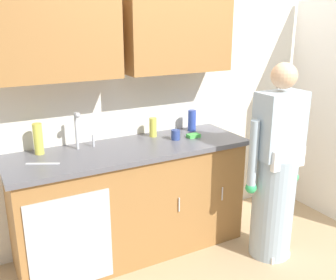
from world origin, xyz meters
TOP-DOWN VIEW (x-y plane):
  - ground_plane at (0.00, 0.00)m, footprint 9.00×9.00m
  - kitchen_wall_with_uppers at (-0.14, 0.99)m, footprint 4.80×0.44m
  - closet_door_panel at (1.45, 0.40)m, footprint 0.04×1.10m
  - counter_cabinet at (-0.55, 0.70)m, footprint 1.90×0.62m
  - countertop at (-0.55, 0.70)m, footprint 1.96×0.66m
  - sink at (-0.89, 0.71)m, footprint 0.50×0.36m
  - person_at_sink at (0.45, 0.08)m, footprint 0.55×0.34m
  - bottle_soap at (-0.25, 0.87)m, footprint 0.06×0.06m
  - bottle_water_short at (-1.22, 0.88)m, footprint 0.07×0.07m
  - bottle_dish_liquid at (0.14, 0.87)m, footprint 0.07×0.07m
  - cup_by_sink at (-0.12, 0.70)m, footprint 0.08×0.08m
  - knife_on_counter at (-1.24, 0.64)m, footprint 0.22×0.13m
  - sponge at (0.04, 0.68)m, footprint 0.11×0.07m

SIDE VIEW (x-z plane):
  - ground_plane at x=0.00m, z-range 0.00..0.00m
  - counter_cabinet at x=-0.55m, z-range 0.00..0.90m
  - person_at_sink at x=0.45m, z-range -0.12..1.50m
  - countertop at x=-0.55m, z-range 0.90..0.94m
  - sink at x=-0.89m, z-range 0.75..1.10m
  - knife_on_counter at x=-1.24m, z-range 0.94..0.95m
  - sponge at x=0.04m, z-range 0.94..0.97m
  - cup_by_sink at x=-0.12m, z-range 0.94..1.02m
  - bottle_soap at x=-0.25m, z-range 0.94..1.11m
  - bottle_dish_liquid at x=0.14m, z-range 0.94..1.13m
  - closet_door_panel at x=1.45m, z-range 0.00..2.10m
  - bottle_water_short at x=-1.22m, z-range 0.94..1.18m
  - kitchen_wall_with_uppers at x=-0.14m, z-range 0.13..2.83m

